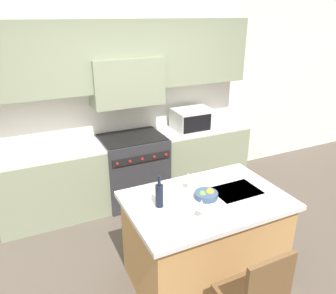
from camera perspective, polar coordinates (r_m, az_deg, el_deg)
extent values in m
plane|color=brown|center=(3.55, 4.39, -21.77)|extent=(10.00, 10.00, 0.00)
cube|color=silver|center=(4.58, -8.00, 8.04)|extent=(10.00, 0.06, 2.70)
cube|color=gray|center=(4.28, -7.60, 15.59)|extent=(3.47, 0.34, 0.85)
cube|color=gray|center=(4.30, -7.25, 11.25)|extent=(0.92, 0.40, 0.60)
cube|color=gray|center=(4.40, -19.48, -6.44)|extent=(1.32, 0.62, 0.88)
cube|color=silver|center=(4.21, -20.27, -0.99)|extent=(1.32, 0.62, 0.03)
cube|color=gray|center=(5.00, 5.61, -1.63)|extent=(1.32, 0.62, 0.88)
cube|color=silver|center=(4.84, 5.81, 3.31)|extent=(1.32, 0.62, 0.03)
cube|color=#2D2D33|center=(4.56, -6.01, -3.80)|extent=(0.84, 0.66, 0.93)
cube|color=black|center=(4.37, -6.25, 1.74)|extent=(0.81, 0.61, 0.01)
cube|color=black|center=(4.14, -4.57, -2.00)|extent=(0.77, 0.02, 0.09)
cylinder|color=#B21E1E|center=(4.04, -8.85, -2.87)|extent=(0.04, 0.02, 0.04)
cylinder|color=#B21E1E|center=(4.08, -6.65, -2.46)|extent=(0.04, 0.02, 0.04)
cylinder|color=#B21E1E|center=(4.13, -4.51, -2.06)|extent=(0.04, 0.02, 0.04)
cylinder|color=#B21E1E|center=(4.19, -2.42, -1.67)|extent=(0.04, 0.02, 0.04)
cylinder|color=#B21E1E|center=(4.25, -0.38, -1.29)|extent=(0.04, 0.02, 0.04)
cube|color=silver|center=(4.72, 4.34, 4.87)|extent=(0.55, 0.43, 0.29)
cube|color=black|center=(4.51, 5.16, 4.04)|extent=(0.43, 0.01, 0.23)
cube|color=#B7844C|center=(3.30, 6.38, -15.94)|extent=(1.37, 0.89, 0.86)
cube|color=silver|center=(3.04, 6.74, -9.23)|extent=(1.45, 0.97, 0.04)
cube|color=#2D2D30|center=(3.20, 11.78, -7.53)|extent=(0.44, 0.32, 0.01)
cylinder|color=#B2B2B7|center=(3.33, 9.85, -6.04)|extent=(0.02, 0.02, 0.00)
cube|color=brown|center=(2.50, 17.20, -22.25)|extent=(0.40, 0.04, 0.46)
cylinder|color=black|center=(2.85, -1.52, -8.49)|extent=(0.07, 0.07, 0.21)
cylinder|color=black|center=(2.77, -1.55, -5.88)|extent=(0.03, 0.03, 0.09)
cylinder|color=white|center=(2.77, 5.74, -12.01)|extent=(0.07, 0.07, 0.01)
cylinder|color=white|center=(2.75, 5.77, -11.39)|extent=(0.01, 0.01, 0.07)
cone|color=white|center=(2.71, 5.83, -10.00)|extent=(0.07, 0.07, 0.09)
cylinder|color=white|center=(3.17, 3.47, -7.13)|extent=(0.07, 0.07, 0.01)
cylinder|color=white|center=(3.15, 3.48, -6.56)|extent=(0.01, 0.01, 0.07)
cone|color=white|center=(3.12, 3.52, -5.28)|extent=(0.07, 0.07, 0.09)
cylinder|color=#384C6B|center=(3.03, 6.60, -8.28)|extent=(0.21, 0.21, 0.05)
sphere|color=#66A83D|center=(3.00, 5.95, -8.15)|extent=(0.07, 0.07, 0.07)
sphere|color=gold|center=(3.04, 7.27, -7.82)|extent=(0.08, 0.08, 0.08)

